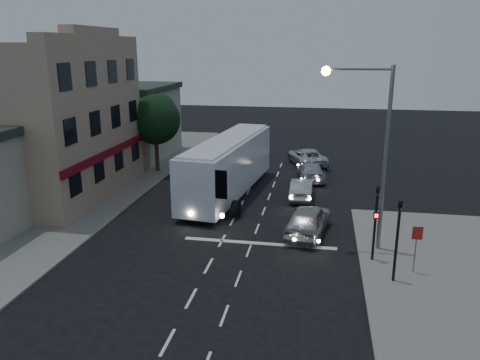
% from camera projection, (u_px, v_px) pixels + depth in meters
% --- Properties ---
extents(ground, '(120.00, 120.00, 0.00)m').
position_uv_depth(ground, '(213.00, 257.00, 22.88)').
color(ground, black).
extents(sidewalk_far, '(12.00, 50.00, 0.12)m').
position_uv_depth(sidewalk_far, '(58.00, 193.00, 32.61)').
color(sidewalk_far, slate).
rests_on(sidewalk_far, ground).
extents(road_markings, '(8.00, 30.55, 0.01)m').
position_uv_depth(road_markings, '(250.00, 233.00, 25.79)').
color(road_markings, silver).
rests_on(road_markings, ground).
extents(tour_bus, '(4.21, 13.17, 3.97)m').
position_uv_depth(tour_bus, '(229.00, 164.00, 32.05)').
color(tour_bus, white).
rests_on(tour_bus, ground).
extents(car_suv, '(2.73, 5.06, 1.63)m').
position_uv_depth(car_suv, '(308.00, 220.00, 25.51)').
color(car_suv, '#A7A7A7').
rests_on(car_suv, ground).
extents(car_sedan_a, '(1.47, 4.10, 1.35)m').
position_uv_depth(car_sedan_a, '(302.00, 188.00, 31.63)').
color(car_sedan_a, '#B0B0B0').
rests_on(car_sedan_a, ground).
extents(car_sedan_b, '(2.46, 4.77, 1.32)m').
position_uv_depth(car_sedan_b, '(311.00, 171.00, 36.05)').
color(car_sedan_b, '#AAABBD').
rests_on(car_sedan_b, ground).
extents(car_sedan_c, '(4.05, 5.78, 1.47)m').
position_uv_depth(car_sedan_c, '(307.00, 157.00, 40.49)').
color(car_sedan_c, silver).
rests_on(car_sedan_c, ground).
extents(traffic_signal_main, '(0.25, 0.35, 4.10)m').
position_uv_depth(traffic_signal_main, '(376.00, 214.00, 21.68)').
color(traffic_signal_main, black).
rests_on(traffic_signal_main, sidewalk_near).
extents(traffic_signal_side, '(0.18, 0.15, 4.10)m').
position_uv_depth(traffic_signal_side, '(398.00, 231.00, 19.69)').
color(traffic_signal_side, black).
rests_on(traffic_signal_side, sidewalk_near).
extents(regulatory_sign, '(0.45, 0.12, 2.20)m').
position_uv_depth(regulatory_sign, '(416.00, 242.00, 20.66)').
color(regulatory_sign, slate).
rests_on(regulatory_sign, sidewalk_near).
extents(streetlight, '(3.32, 0.44, 9.00)m').
position_uv_depth(streetlight, '(373.00, 138.00, 22.16)').
color(streetlight, slate).
rests_on(streetlight, sidewalk_near).
extents(main_building, '(10.12, 12.00, 11.00)m').
position_uv_depth(main_building, '(37.00, 120.00, 31.38)').
color(main_building, gray).
rests_on(main_building, sidewalk_far).
extents(low_building_north, '(9.40, 9.40, 6.50)m').
position_uv_depth(low_building_north, '(120.00, 120.00, 43.15)').
color(low_building_north, '#A19780').
rests_on(low_building_north, sidewalk_far).
extents(street_tree, '(4.00, 4.00, 6.20)m').
position_uv_depth(street_tree, '(155.00, 117.00, 37.25)').
color(street_tree, black).
rests_on(street_tree, sidewalk_far).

